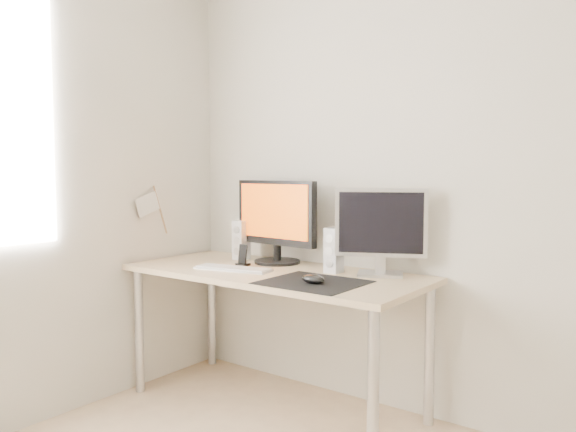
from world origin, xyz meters
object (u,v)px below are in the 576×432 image
Objects in this scene: main_monitor at (276,218)px; phone_dock at (243,259)px; mouse at (313,279)px; second_monitor at (381,227)px; desk at (274,285)px; speaker_left at (241,240)px; speaker_right at (334,250)px; keyboard at (233,269)px.

main_monitor reaches higher than phone_dock.
phone_dock is (-0.60, 0.20, 0.01)m from mouse.
mouse is 0.63m from phone_dock.
second_monitor is (0.15, 0.38, 0.22)m from mouse.
main_monitor is 1.27× the size of second_monitor.
desk is 0.47m from speaker_left.
mouse is at bearing -75.02° from speaker_right.
mouse is 0.55m from keyboard.
mouse is 0.84m from speaker_left.
keyboard is at bearing -148.55° from desk.
phone_dock reaches higher than mouse.
main_monitor is at bearing 81.31° from keyboard.
speaker_right is 1.96× the size of phone_dock.
second_monitor is 1.89× the size of speaker_left.
keyboard is (0.21, -0.30, -0.11)m from speaker_left.
second_monitor is 1.89× the size of speaker_right.
speaker_right is (0.28, 0.14, 0.19)m from desk.
speaker_left is 1.96× the size of phone_dock.
keyboard is at bearing -69.52° from phone_dock.
phone_dock is (-0.10, -0.17, -0.22)m from main_monitor.
desk is (-0.36, 0.17, -0.10)m from mouse.
mouse is at bearing -6.28° from keyboard.
phone_dock is at bearing -167.54° from speaker_right.
speaker_left is 0.53× the size of keyboard.
speaker_right is at bearing 28.16° from keyboard.
mouse is at bearing -18.08° from phone_dock.
desk is 6.96× the size of speaker_right.
phone_dock is (-0.23, 0.02, 0.11)m from desk.
desk is 0.41m from main_monitor.
speaker_left is at bearing 175.74° from speaker_right.
main_monitor is (-0.50, 0.37, 0.23)m from mouse.
keyboard reaches higher than desk.
keyboard is 3.70× the size of phone_dock.
phone_dock is at bearing -166.18° from second_monitor.
speaker_left is (-0.39, 0.19, 0.19)m from desk.
speaker_right is (-0.08, 0.31, 0.09)m from mouse.
desk is 0.23m from keyboard.
speaker_left reaches higher than mouse.
main_monitor reaches higher than second_monitor.
desk is at bearing -158.06° from second_monitor.
speaker_right is (-0.23, -0.07, -0.13)m from second_monitor.
phone_dock is at bearing 174.57° from desk.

